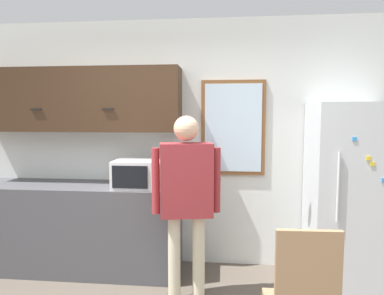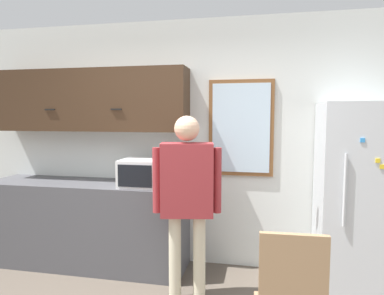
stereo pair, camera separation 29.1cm
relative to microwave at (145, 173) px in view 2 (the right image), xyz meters
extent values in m
cube|color=silver|center=(0.37, 0.42, 0.28)|extent=(6.00, 0.06, 2.70)
cube|color=#4C4C51|center=(-0.72, 0.08, -0.61)|extent=(2.22, 0.61, 0.93)
cube|color=#3D2819|center=(-0.72, 0.22, 0.76)|extent=(2.22, 0.33, 0.68)
cube|color=black|center=(-1.11, 0.05, 0.66)|extent=(0.12, 0.01, 0.01)
cube|color=black|center=(-0.33, 0.05, 0.66)|extent=(0.12, 0.01, 0.01)
cube|color=white|center=(0.00, 0.00, 0.00)|extent=(0.50, 0.37, 0.28)
cube|color=black|center=(-0.04, -0.19, 0.00)|extent=(0.35, 0.01, 0.22)
cube|color=#B2B2B2|center=(0.21, -0.19, 0.00)|extent=(0.07, 0.01, 0.23)
cylinder|color=beige|center=(0.43, -0.45, -0.68)|extent=(0.11, 0.11, 0.78)
cylinder|color=beige|center=(0.64, -0.40, -0.68)|extent=(0.11, 0.11, 0.78)
cube|color=maroon|center=(0.53, -0.42, 0.03)|extent=(0.49, 0.30, 0.64)
sphere|color=#D8AD8C|center=(0.53, -0.42, 0.48)|extent=(0.22, 0.22, 0.22)
cylinder|color=maroon|center=(0.27, -0.48, 0.02)|extent=(0.07, 0.07, 0.58)
cylinder|color=maroon|center=(0.80, -0.37, 0.02)|extent=(0.07, 0.07, 0.58)
cube|color=silver|center=(2.06, 0.06, -0.18)|extent=(0.72, 0.64, 1.78)
cylinder|color=silver|center=(1.86, -0.28, -0.04)|extent=(0.02, 0.02, 0.62)
cube|color=yellow|center=(2.11, -0.26, 0.22)|extent=(0.04, 0.01, 0.04)
cube|color=#338CDB|center=(1.99, -0.26, 0.39)|extent=(0.04, 0.01, 0.04)
cube|color=yellow|center=(2.15, -0.26, 0.17)|extent=(0.04, 0.01, 0.04)
cube|color=#997551|center=(1.36, -1.41, -0.33)|extent=(0.38, 0.05, 0.55)
cube|color=brown|center=(0.95, 0.38, 0.46)|extent=(0.69, 0.04, 1.03)
cube|color=silver|center=(0.95, 0.35, 0.46)|extent=(0.61, 0.01, 0.95)
camera|label=1|loc=(0.88, -3.36, 0.59)|focal=32.00mm
camera|label=2|loc=(1.17, -3.32, 0.59)|focal=32.00mm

